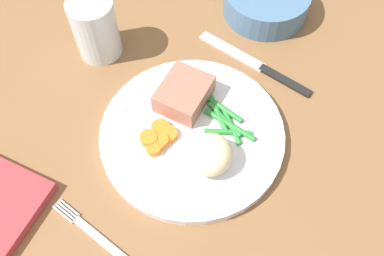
# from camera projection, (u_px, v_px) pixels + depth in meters

# --- Properties ---
(dining_table) EXTENTS (1.20, 0.90, 0.02)m
(dining_table) POSITION_uv_depth(u_px,v_px,m) (173.00, 151.00, 0.59)
(dining_table) COLOR brown
(dining_table) RESTS_ON ground
(dinner_plate) EXTENTS (0.26, 0.26, 0.02)m
(dinner_plate) POSITION_uv_depth(u_px,v_px,m) (192.00, 134.00, 0.59)
(dinner_plate) COLOR white
(dinner_plate) RESTS_ON dining_table
(meat_portion) EXTENTS (0.09, 0.08, 0.03)m
(meat_portion) POSITION_uv_depth(u_px,v_px,m) (184.00, 94.00, 0.59)
(meat_portion) COLOR #A86B56
(meat_portion) RESTS_ON dinner_plate
(mashed_potatoes) EXTENTS (0.06, 0.06, 0.04)m
(mashed_potatoes) POSITION_uv_depth(u_px,v_px,m) (210.00, 155.00, 0.54)
(mashed_potatoes) COLOR beige
(mashed_potatoes) RESTS_ON dinner_plate
(carrot_slices) EXTENTS (0.05, 0.04, 0.01)m
(carrot_slices) POSITION_uv_depth(u_px,v_px,m) (158.00, 139.00, 0.57)
(carrot_slices) COLOR orange
(carrot_slices) RESTS_ON dinner_plate
(green_beans) EXTENTS (0.07, 0.11, 0.01)m
(green_beans) POSITION_uv_depth(u_px,v_px,m) (225.00, 119.00, 0.59)
(green_beans) COLOR #2D8C38
(green_beans) RESTS_ON dinner_plate
(fork) EXTENTS (0.01, 0.17, 0.00)m
(fork) POSITION_uv_depth(u_px,v_px,m) (103.00, 242.00, 0.51)
(fork) COLOR silver
(fork) RESTS_ON dining_table
(knife) EXTENTS (0.02, 0.21, 0.01)m
(knife) POSITION_uv_depth(u_px,v_px,m) (257.00, 65.00, 0.66)
(knife) COLOR black
(knife) RESTS_ON dining_table
(water_glass) EXTENTS (0.07, 0.07, 0.10)m
(water_glass) POSITION_uv_depth(u_px,v_px,m) (96.00, 32.00, 0.64)
(water_glass) COLOR silver
(water_glass) RESTS_ON dining_table
(salad_bowl) EXTENTS (0.15, 0.15, 0.05)m
(salad_bowl) POSITION_uv_depth(u_px,v_px,m) (267.00, 0.00, 0.70)
(salad_bowl) COLOR #4C7299
(salad_bowl) RESTS_ON dining_table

